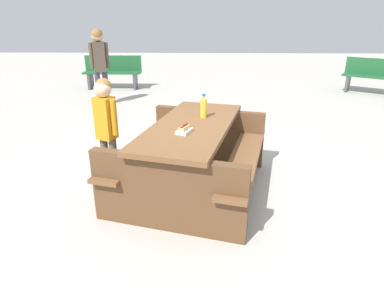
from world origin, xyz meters
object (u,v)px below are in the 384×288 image
bystander_adult (99,57)px  child_in_coat (106,119)px  soda_bottle (204,107)px  picnic_table (192,151)px  park_bench_near (113,71)px  hotdog_tray (184,129)px  park_bench_mid (376,76)px

bystander_adult → child_in_coat: bearing=17.1°
soda_bottle → bystander_adult: bearing=-148.1°
picnic_table → bystander_adult: 4.25m
child_in_coat → park_bench_near: size_ratio=0.80×
hotdog_tray → park_bench_mid: bearing=139.4°
child_in_coat → park_bench_mid: (-4.82, 5.34, -0.32)m
soda_bottle → park_bench_mid: 6.37m
bystander_adult → park_bench_near: bearing=-173.1°
hotdog_tray → bystander_adult: 4.44m
picnic_table → park_bench_mid: park_bench_mid is taller
soda_bottle → hotdog_tray: 0.55m
picnic_table → park_bench_near: park_bench_near is taller
bystander_adult → picnic_table: bearing=28.8°
park_bench_mid → child_in_coat: bearing=-47.9°
park_bench_near → soda_bottle: bearing=24.4°
hotdog_tray → child_in_coat: (-0.39, -0.86, -0.02)m
hotdog_tray → child_in_coat: child_in_coat is taller
picnic_table → soda_bottle: 0.50m
soda_bottle → park_bench_near: size_ratio=0.17×
picnic_table → soda_bottle: bearing=152.7°
picnic_table → hotdog_tray: hotdog_tray is taller
park_bench_near → hotdog_tray: bearing=20.8°
child_in_coat → picnic_table: bearing=83.1°
child_in_coat → park_bench_mid: 7.20m
park_bench_mid → soda_bottle: bearing=-42.4°
park_bench_near → park_bench_mid: (0.52, 6.65, 0.00)m
park_bench_near → bystander_adult: 1.86m
soda_bottle → park_bench_mid: bearing=137.6°
picnic_table → bystander_adult: bystander_adult is taller
soda_bottle → child_in_coat: child_in_coat is taller
park_bench_mid → bystander_adult: bystander_adult is taller
park_bench_near → park_bench_mid: 6.67m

